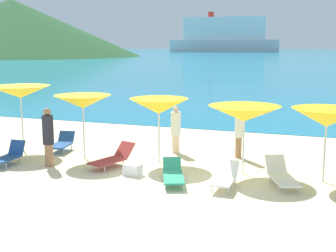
% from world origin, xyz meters
% --- Properties ---
extents(ground_plane, '(50.00, 100.00, 0.30)m').
position_xyz_m(ground_plane, '(0.00, 10.00, -0.15)').
color(ground_plane, beige).
extents(ocean_water, '(650.00, 440.00, 0.02)m').
position_xyz_m(ocean_water, '(0.00, 228.54, 0.01)').
color(ocean_water, teal).
rests_on(ocean_water, ground_plane).
extents(headland_hill, '(87.86, 87.86, 19.41)m').
position_xyz_m(headland_hill, '(-99.29, 118.64, 9.71)').
color(headland_hill, '#235128').
rests_on(headland_hill, ground_plane).
extents(umbrella_1, '(2.32, 2.32, 2.40)m').
position_xyz_m(umbrella_1, '(-6.63, 2.26, 2.18)').
color(umbrella_1, silver).
rests_on(umbrella_1, ground_plane).
extents(umbrella_2, '(1.94, 1.94, 2.19)m').
position_xyz_m(umbrella_2, '(-3.94, 2.05, 1.96)').
color(umbrella_2, silver).
rests_on(umbrella_2, ground_plane).
extents(umbrella_3, '(2.10, 2.10, 2.13)m').
position_xyz_m(umbrella_3, '(-1.35, 2.48, 1.87)').
color(umbrella_3, silver).
rests_on(umbrella_3, ground_plane).
extents(umbrella_4, '(2.20, 2.20, 2.08)m').
position_xyz_m(umbrella_4, '(1.54, 2.03, 1.84)').
color(umbrella_4, silver).
rests_on(umbrella_4, ground_plane).
extents(umbrella_5, '(2.12, 2.12, 2.11)m').
position_xyz_m(umbrella_5, '(3.86, 1.95, 1.85)').
color(umbrella_5, silver).
rests_on(umbrella_5, ground_plane).
extents(lounge_chair_0, '(1.07, 1.72, 0.70)m').
position_xyz_m(lounge_chair_0, '(-2.50, 1.35, 0.31)').
color(lounge_chair_0, '#A53333').
rests_on(lounge_chair_0, ground_plane).
extents(lounge_chair_1, '(0.87, 1.47, 0.64)m').
position_xyz_m(lounge_chair_1, '(-5.27, 2.72, 0.29)').
color(lounge_chair_1, '#1E478C').
rests_on(lounge_chair_1, ground_plane).
extents(lounge_chair_4, '(0.62, 1.32, 0.71)m').
position_xyz_m(lounge_chair_4, '(-5.83, 0.49, 0.31)').
color(lounge_chair_4, '#1E478C').
rests_on(lounge_chair_4, ground_plane).
extents(lounge_chair_6, '(0.57, 1.59, 0.58)m').
position_xyz_m(lounge_chair_6, '(1.33, 0.56, 0.29)').
color(lounge_chair_6, white).
rests_on(lounge_chair_6, ground_plane).
extents(lounge_chair_7, '(1.13, 1.76, 0.55)m').
position_xyz_m(lounge_chair_7, '(-0.15, 0.43, 0.25)').
color(lounge_chair_7, '#268C66').
rests_on(lounge_chair_7, ground_plane).
extents(lounge_chair_8, '(1.18, 1.77, 0.69)m').
position_xyz_m(lounge_chair_8, '(2.77, 1.22, 0.29)').
color(lounge_chair_8, white).
rests_on(lounge_chair_8, ground_plane).
extents(beachgoer_0, '(0.36, 0.36, 1.69)m').
position_xyz_m(beachgoer_0, '(-1.23, 3.86, 0.89)').
color(beachgoer_0, beige).
rests_on(beachgoer_0, ground_plane).
extents(beachgoer_1, '(0.29, 0.29, 1.88)m').
position_xyz_m(beachgoer_1, '(1.05, 3.91, 1.03)').
color(beachgoer_1, '#A3704C').
rests_on(beachgoer_1, ground_plane).
extents(beachgoer_3, '(0.35, 0.35, 1.89)m').
position_xyz_m(beachgoer_3, '(-4.47, 0.75, 1.01)').
color(beachgoer_3, '#A3704C').
rests_on(beachgoer_3, ground_plane).
extents(cooler_box, '(0.54, 0.42, 0.34)m').
position_xyz_m(cooler_box, '(-1.53, 0.72, 0.17)').
color(cooler_box, white).
rests_on(cooler_box, ground_plane).
extents(cruise_ship, '(62.25, 19.09, 22.51)m').
position_xyz_m(cruise_ship, '(-53.72, 245.05, 8.68)').
color(cruise_ship, silver).
rests_on(cruise_ship, ocean_water).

